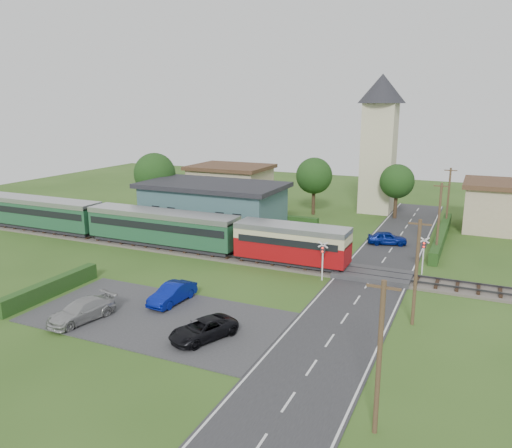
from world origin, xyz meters
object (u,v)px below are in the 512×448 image
at_px(pedestrian_far, 152,227).
at_px(car_park_dark, 203,329).
at_px(house_east, 504,206).
at_px(car_park_blue, 172,293).
at_px(train, 136,224).
at_px(house_west, 231,184).
at_px(equipment_hut, 124,218).
at_px(crossing_signal_far, 424,250).
at_px(pedestrian_near, 252,236).
at_px(car_park_silver, 82,311).
at_px(station_building, 213,206).
at_px(car_on_road, 387,238).
at_px(church_tower, 380,134).
at_px(crossing_signal_near, 323,255).

bearing_deg(pedestrian_far, car_park_dark, -152.07).
bearing_deg(pedestrian_far, house_east, -75.56).
bearing_deg(car_park_blue, train, 140.25).
relative_size(house_west, pedestrian_far, 7.19).
height_order(equipment_hut, crossing_signal_far, crossing_signal_far).
distance_m(crossing_signal_far, pedestrian_near, 15.95).
bearing_deg(car_park_silver, station_building, 111.83).
height_order(station_building, car_on_road, station_building).
relative_size(equipment_hut, car_park_blue, 0.61).
bearing_deg(station_building, car_on_road, 4.17).
relative_size(equipment_hut, church_tower, 0.14).
bearing_deg(car_park_blue, church_tower, 83.59).
bearing_deg(crossing_signal_near, car_park_dark, -104.73).
xyz_separation_m(crossing_signal_far, car_park_silver, (-19.22, -18.89, -1.38)).
relative_size(station_building, train, 0.37).
bearing_deg(pedestrian_far, equipment_hut, 69.74).
bearing_deg(pedestrian_near, crossing_signal_near, 168.29).
bearing_deg(train, church_tower, 53.98).
bearing_deg(house_east, car_park_silver, -123.64).
height_order(car_park_blue, pedestrian_near, pedestrian_near).
relative_size(car_park_blue, pedestrian_near, 2.12).
distance_m(train, crossing_signal_near, 20.45).
bearing_deg(car_park_silver, church_tower, 88.05).
bearing_deg(equipment_hut, pedestrian_near, -1.01).
bearing_deg(equipment_hut, car_park_silver, -57.85).
height_order(equipment_hut, car_park_dark, equipment_hut).
bearing_deg(church_tower, car_on_road, -74.63).
xyz_separation_m(house_east, car_park_dark, (-17.04, -37.48, -2.12)).
bearing_deg(station_building, car_park_blue, -68.44).
relative_size(house_west, crossing_signal_far, 3.30).
bearing_deg(car_on_road, car_park_blue, 136.13).
xyz_separation_m(station_building, pedestrian_far, (-4.04, -6.16, -1.49)).
relative_size(house_east, crossing_signal_far, 2.69).
relative_size(equipment_hut, car_park_dark, 0.59).
height_order(house_west, car_park_dark, house_west).
bearing_deg(house_west, car_park_silver, -76.64).
bearing_deg(car_park_silver, house_west, 115.43).
height_order(car_park_blue, pedestrian_far, pedestrian_far).
bearing_deg(car_park_dark, house_west, 138.83).
distance_m(equipment_hut, station_building, 9.92).
distance_m(train, pedestrian_near, 11.96).
distance_m(station_building, pedestrian_near, 9.86).
xyz_separation_m(car_park_blue, pedestrian_near, (-0.43, 14.42, 0.67)).
xyz_separation_m(car_on_road, car_park_silver, (-14.91, -26.90, 0.05)).
height_order(car_park_dark, pedestrian_near, pedestrian_near).
xyz_separation_m(crossing_signal_near, pedestrian_near, (-8.73, 5.33, -0.71)).
xyz_separation_m(equipment_hut, station_building, (8.00, 5.79, 0.95)).
distance_m(equipment_hut, church_tower, 33.48).
bearing_deg(pedestrian_near, pedestrian_far, 20.15).
bearing_deg(pedestrian_near, house_west, -38.04).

